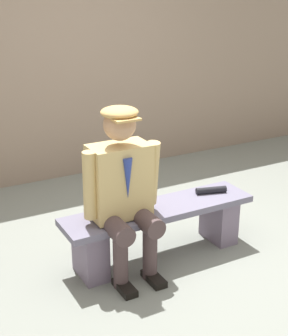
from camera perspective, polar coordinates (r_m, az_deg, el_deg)
name	(u,v)px	position (r m, az deg, el deg)	size (l,w,h in m)	color
ground_plane	(159,255)	(4.06, 1.72, -10.13)	(30.00, 30.00, 0.00)	gray
bench	(159,225)	(3.93, 1.76, -6.59)	(1.58, 0.38, 0.44)	slate
seated_man	(123,186)	(3.56, -2.49, -2.09)	(0.60, 0.56, 1.29)	tan
rolled_magazine	(211,190)	(4.13, 7.81, -2.57)	(0.05, 0.05, 0.26)	black
stadium_wall	(61,79)	(5.56, -9.67, 10.21)	(12.00, 0.24, 2.21)	gray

